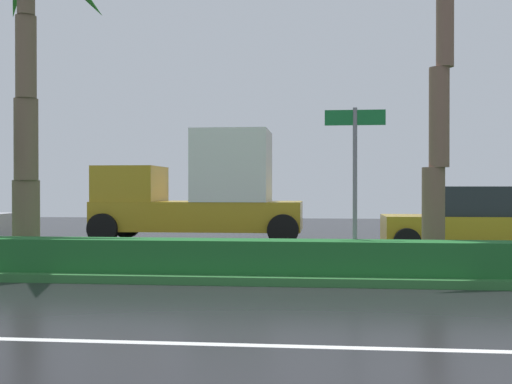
{
  "coord_description": "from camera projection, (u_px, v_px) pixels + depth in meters",
  "views": [
    {
      "loc": [
        -1.8,
        -4.71,
        1.69
      ],
      "look_at": [
        -3.46,
        11.46,
        1.58
      ],
      "focal_mm": 44.38,
      "sensor_mm": 36.0,
      "label": 1
    }
  ],
  "objects": [
    {
      "name": "box_truck_lead",
      "position": [
        202.0,
        192.0,
        19.77
      ],
      "size": [
        6.4,
        2.64,
        3.46
      ],
      "rotation": [
        0.0,
        0.0,
        3.14
      ],
      "color": "#B28C1E",
      "rests_on": "ground_plane"
    },
    {
      "name": "street_name_sign",
      "position": [
        355.0,
        166.0,
        11.53
      ],
      "size": [
        1.1,
        0.08,
        3.0
      ],
      "color": "slate",
      "rests_on": "median_strip"
    },
    {
      "name": "near_lane_divider_stripe",
      "position": [
        496.0,
        352.0,
        6.5
      ],
      "size": [
        81.0,
        0.14,
        0.01
      ],
      "primitive_type": "cube",
      "color": "white",
      "rests_on": "ground_plane"
    },
    {
      "name": "median_strip",
      "position": [
        412.0,
        269.0,
        12.47
      ],
      "size": [
        85.5,
        4.0,
        0.15
      ],
      "primitive_type": "cube",
      "color": "#2D6B33",
      "rests_on": "ground_plane"
    },
    {
      "name": "car_in_traffic_second",
      "position": [
        469.0,
        221.0,
        16.48
      ],
      "size": [
        4.3,
        2.02,
        1.72
      ],
      "rotation": [
        0.0,
        0.0,
        3.14
      ],
      "color": "#B28C1E",
      "rests_on": "ground_plane"
    },
    {
      "name": "ground_plane",
      "position": [
        406.0,
        269.0,
        13.47
      ],
      "size": [
        90.0,
        42.0,
        0.1
      ],
      "primitive_type": "cube",
      "color": "black"
    },
    {
      "name": "median_hedge",
      "position": [
        424.0,
        258.0,
        11.08
      ],
      "size": [
        76.5,
        0.7,
        0.6
      ],
      "color": "#1E6028",
      "rests_on": "median_strip"
    }
  ]
}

